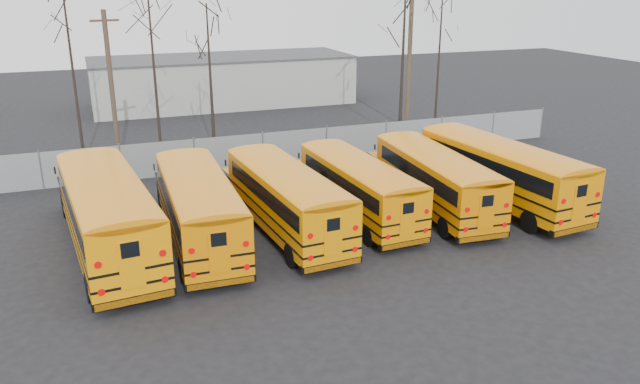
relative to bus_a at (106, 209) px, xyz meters
name	(u,v)px	position (x,y,z in m)	size (l,w,h in m)	color
ground	(341,242)	(9.12, -2.18, -1.94)	(120.00, 120.00, 0.00)	black
fence	(263,150)	(9.12, 9.82, -0.94)	(40.00, 0.04, 2.00)	gray
distant_building	(223,81)	(11.12, 29.82, 0.06)	(22.00, 8.00, 4.00)	#9F9F9A
bus_a	(106,209)	(0.00, 0.00, 0.00)	(3.86, 12.05, 3.32)	black
bus_b	(198,203)	(3.56, -0.14, -0.16)	(2.80, 10.95, 3.04)	black
bus_c	(285,194)	(7.27, -0.26, -0.19)	(3.24, 10.83, 2.99)	black
bus_d	(357,183)	(10.91, 0.31, -0.29)	(2.82, 10.19, 2.82)	black
bus_e	(434,175)	(14.69, -0.10, -0.22)	(3.03, 10.63, 2.94)	black
bus_f	(498,167)	(18.02, -0.45, -0.08)	(3.67, 11.55, 3.18)	black
utility_pole_left	(112,88)	(1.18, 13.02, 2.63)	(1.57, 0.46, 8.91)	#443427
utility_pole_right	(409,56)	(21.77, 15.75, 3.32)	(1.83, 0.32, 10.25)	#463928
tree_1	(71,57)	(-0.79, 13.99, 4.38)	(0.26, 0.26, 12.64)	black
tree_2	(153,57)	(3.60, 12.80, 4.31)	(0.26, 0.26, 12.50)	black
tree_3	(210,79)	(7.17, 14.64, 2.61)	(0.26, 0.26, 9.10)	black
tree_4	(403,58)	(19.55, 12.57, 3.58)	(0.26, 0.26, 11.05)	black
tree_5	(439,55)	(22.14, 12.34, 3.73)	(0.26, 0.26, 11.34)	black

